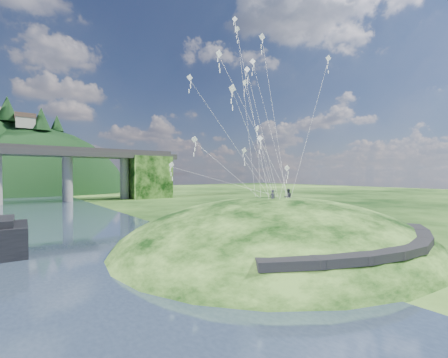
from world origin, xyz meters
TOP-DOWN VIEW (x-y plane):
  - ground at (0.00, 0.00)m, footprint 320.00×320.00m
  - grass_hill at (8.00, 2.00)m, footprint 36.00×32.00m
  - footpath at (7.46, -9.74)m, footprint 22.29×5.84m
  - wooden_dock at (-2.45, 3.81)m, footprint 12.50×4.36m
  - kite_flyers at (9.06, 1.81)m, footprint 3.66×1.07m
  - kite_swarm at (7.10, 6.81)m, footprint 16.05×11.24m

SIDE VIEW (x-z plane):
  - grass_hill at x=8.00m, z-range -8.00..5.00m
  - ground at x=0.00m, z-range 0.00..0.00m
  - wooden_dock at x=-2.45m, z-range -0.05..0.83m
  - footpath at x=7.46m, z-range 1.67..2.50m
  - kite_flyers at x=9.06m, z-range 4.96..6.86m
  - kite_swarm at x=7.10m, z-range 6.80..27.43m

